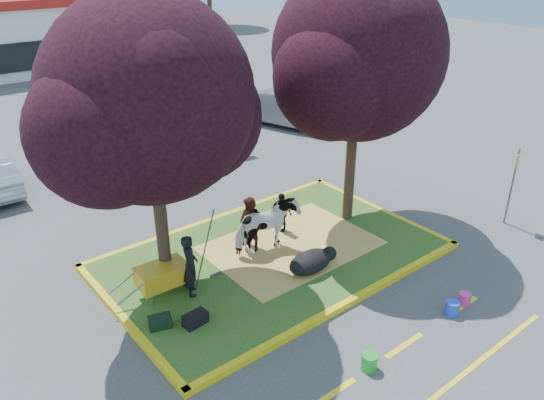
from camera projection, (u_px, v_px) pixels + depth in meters
ground at (273, 258)px, 13.58m from camera, size 90.00×90.00×0.00m
median_island at (273, 256)px, 13.55m from camera, size 8.00×5.00×0.15m
curb_near at (346, 304)px, 11.74m from camera, size 8.30×0.16×0.15m
curb_far at (217, 219)px, 15.35m from camera, size 8.30×0.16×0.15m
curb_left at (124, 320)px, 11.25m from camera, size 0.16×5.30×0.15m
curb_right at (379, 210)px, 15.85m from camera, size 0.16×5.30×0.15m
straw_bedding at (291, 245)px, 13.85m from camera, size 4.20×3.00×0.01m
tree_purple_left at (151, 109)px, 10.37m from camera, size 5.06×4.20×6.51m
tree_purple_right at (359, 63)px, 13.35m from camera, size 5.30×4.40×6.82m
fire_lane_stripe_a at (333, 393)px, 9.51m from camera, size 1.10×0.12×0.01m
fire_lane_stripe_b at (404, 345)px, 10.64m from camera, size 1.10×0.12×0.01m
fire_lane_stripe_c at (462, 307)px, 11.76m from camera, size 1.10×0.12×0.01m
fire_lane_long at (456, 380)px, 9.80m from camera, size 6.00×0.10×0.01m
retail_building at (19, 31)px, 33.32m from camera, size 20.40×8.40×4.40m
cow at (267, 227)px, 13.30m from camera, size 1.72×0.88×1.41m
calf at (310, 262)px, 12.67m from camera, size 1.37×1.09×0.52m
handler at (190, 265)px, 11.66m from camera, size 0.54×0.63×1.48m
visitor_a at (251, 225)px, 13.37m from camera, size 0.68×0.80×1.45m
visitor_b at (281, 212)px, 14.35m from camera, size 0.45×0.71×1.12m
wheelbarrow at (163, 275)px, 11.72m from camera, size 1.98×0.71×0.75m
gear_bag_dark at (195, 319)px, 10.95m from camera, size 0.53×0.32×0.26m
gear_bag_green at (160, 322)px, 10.88m from camera, size 0.53×0.42×0.25m
sign_post at (513, 179)px, 14.68m from camera, size 0.31×0.13×2.28m
bucket_green at (369, 362)px, 9.99m from camera, size 0.34×0.34×0.34m
bucket_pink at (464, 299)px, 11.80m from camera, size 0.30×0.30×0.28m
bucket_blue at (452, 308)px, 11.47m from camera, size 0.36×0.36×0.32m
car_red at (120, 149)px, 18.51m from camera, size 4.22×6.23×1.58m
car_white at (196, 122)px, 21.51m from camera, size 2.47×5.20×1.46m
car_grey at (289, 109)px, 23.10m from camera, size 2.97×4.88×1.52m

